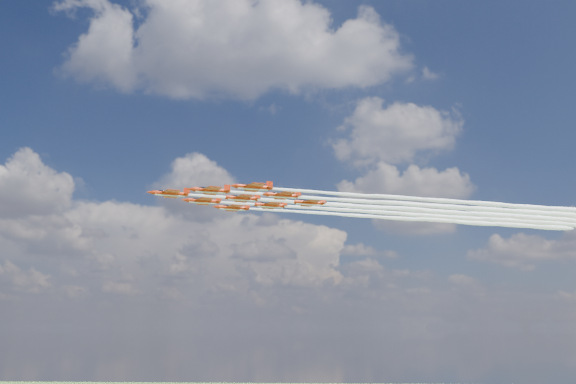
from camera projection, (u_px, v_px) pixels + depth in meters
name	position (u px, v px, depth m)	size (l,w,h in m)	color
jet_lead	(366.00, 207.00, 167.48)	(115.76, 46.10, 2.85)	red
jet_row2_port	(406.00, 204.00, 164.07)	(115.76, 46.10, 2.85)	red
jet_row2_starb	(386.00, 213.00, 176.45)	(115.76, 46.10, 2.85)	red
jet_row3_port	(449.00, 201.00, 160.65)	(115.76, 46.10, 2.85)	red
jet_row3_centre	(425.00, 210.00, 173.04)	(115.76, 46.10, 2.85)	red
jet_row3_starb	(404.00, 218.00, 185.42)	(115.76, 46.10, 2.85)	red
jet_row4_port	(465.00, 208.00, 169.62)	(115.76, 46.10, 2.85)	red
jet_row4_starb	(441.00, 216.00, 182.00)	(115.76, 46.10, 2.85)	red
jet_tail	(480.00, 214.00, 178.59)	(115.76, 46.10, 2.85)	red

